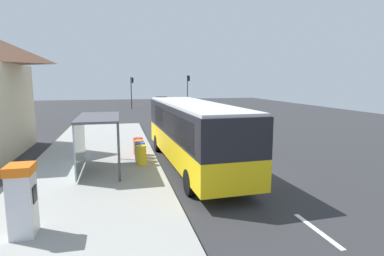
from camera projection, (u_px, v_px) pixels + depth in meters
name	position (u px, v px, depth m)	size (l,w,h in m)	color
ground_plane	(178.00, 129.00, 28.11)	(56.00, 92.00, 0.04)	#2D2D30
sidewalk_platform	(95.00, 168.00, 15.09)	(6.20, 30.00, 0.18)	#999993
lane_stripe_seg_0	(317.00, 230.00, 8.93)	(0.16, 2.20, 0.01)	silver
lane_stripe_seg_1	(247.00, 178.00, 13.74)	(0.16, 2.20, 0.01)	silver
lane_stripe_seg_2	(214.00, 153.00, 18.55)	(0.16, 2.20, 0.01)	silver
lane_stripe_seg_3	(194.00, 138.00, 23.35)	(0.16, 2.20, 0.01)	silver
lane_stripe_seg_4	(181.00, 128.00, 28.16)	(0.16, 2.20, 0.01)	silver
lane_stripe_seg_5	(171.00, 121.00, 32.97)	(0.16, 2.20, 0.01)	silver
lane_stripe_seg_6	(165.00, 116.00, 37.78)	(0.16, 2.20, 0.01)	silver
lane_stripe_seg_7	(159.00, 112.00, 42.59)	(0.16, 2.20, 0.01)	silver
bus	(192.00, 131.00, 15.27)	(2.89, 11.09, 3.21)	yellow
white_van	(186.00, 107.00, 34.63)	(2.11, 5.24, 2.30)	silver
sedan_near	(168.00, 103.00, 48.32)	(2.04, 4.49, 1.52)	#A51919
sedan_far	(162.00, 101.00, 54.48)	(2.03, 4.49, 1.52)	#B7B7BC
ticket_machine	(22.00, 200.00, 8.16)	(0.66, 0.76, 1.94)	silver
recycling_bin_yellow	(141.00, 155.00, 15.26)	(0.52, 0.52, 0.95)	yellow
recycling_bin_blue	(140.00, 152.00, 15.94)	(0.52, 0.52, 0.95)	blue
recycling_bin_orange	(139.00, 149.00, 16.61)	(0.52, 0.52, 0.95)	orange
recycling_bin_red	(138.00, 146.00, 17.28)	(0.52, 0.52, 0.95)	red
traffic_light_near_side	(188.00, 86.00, 48.34)	(0.49, 0.28, 5.13)	#2D2D2D
traffic_light_far_side	(132.00, 88.00, 47.16)	(0.49, 0.28, 4.84)	#2D2D2D
bus_shelter	(92.00, 129.00, 14.03)	(1.80, 4.00, 2.50)	#4C4C51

